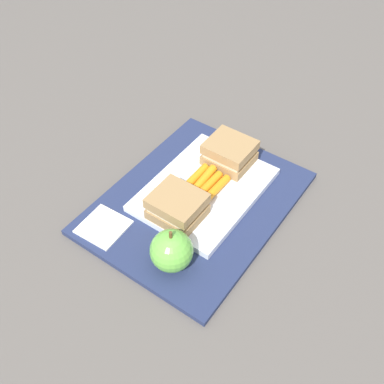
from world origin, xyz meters
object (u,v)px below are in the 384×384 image
sandwich_half_right (177,206)px  carrot_sticks_bundle (204,184)px  sandwich_half_left (230,153)px  apple (172,251)px  paper_napkin (103,227)px  food_tray (205,189)px

sandwich_half_right → carrot_sticks_bundle: bearing=-179.7°
sandwich_half_left → sandwich_half_right: 0.16m
apple → paper_napkin: bearing=-86.4°
sandwich_half_right → paper_napkin: bearing=-47.4°
food_tray → sandwich_half_left: bearing=180.0°
food_tray → paper_napkin: size_ratio=3.29×
food_tray → paper_napkin: (0.16, -0.09, -0.00)m
sandwich_half_left → paper_napkin: (0.24, -0.09, -0.03)m
sandwich_half_right → apple: size_ratio=1.05×
carrot_sticks_bundle → food_tray: bearing=90.5°
sandwich_half_left → carrot_sticks_bundle: sandwich_half_left is taller
sandwich_half_left → apple: 0.23m
sandwich_half_right → apple: apple is taller
paper_napkin → carrot_sticks_bundle: bearing=151.0°
sandwich_half_right → carrot_sticks_bundle: sandwich_half_right is taller
carrot_sticks_bundle → apple: size_ratio=1.04×
food_tray → sandwich_half_right: size_ratio=2.88×
carrot_sticks_bundle → paper_napkin: 0.18m
carrot_sticks_bundle → paper_napkin: carrot_sticks_bundle is taller
carrot_sticks_bundle → apple: apple is taller
food_tray → apple: size_ratio=3.02×
sandwich_half_left → apple: size_ratio=1.05×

